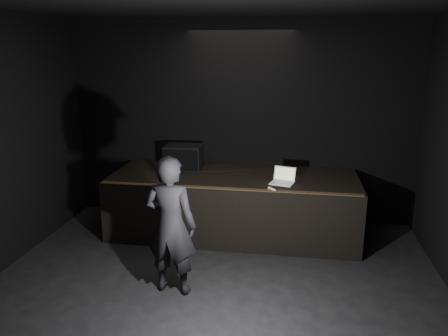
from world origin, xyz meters
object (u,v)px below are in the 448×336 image
Objects in this scene: beer_can at (161,173)px; stage_monitor at (184,157)px; stage_riser at (233,204)px; laptop at (283,179)px; person at (171,226)px.

stage_monitor is at bearing 71.40° from beer_can.
stage_monitor reaches higher than stage_riser.
beer_can is at bearing -109.82° from stage_monitor.
laptop is 0.23× the size of person.
stage_monitor is at bearing 163.15° from stage_riser.
stage_monitor is (-0.91, 0.27, 0.71)m from stage_riser.
laptop reaches higher than beer_can.
stage_riser is 1.02m from laptop.
stage_riser is 9.82× the size of laptop.
person reaches higher than stage_riser.
laptop is 1.92m from beer_can.
stage_riser is 1.31m from beer_can.
laptop reaches higher than stage_riser.
beer_can is 0.10× the size of person.
beer_can is (-1.12, -0.35, 0.59)m from stage_riser.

